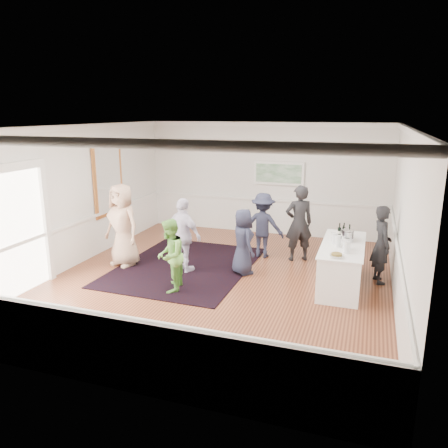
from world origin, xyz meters
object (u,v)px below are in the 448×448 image
(guest_green, at_px, (170,256))
(guest_tan, at_px, (122,225))
(guest_dark_b, at_px, (299,223))
(nut_bowl, at_px, (337,255))
(guest_lilac, at_px, (184,235))
(guest_navy, at_px, (243,242))
(bartender, at_px, (381,244))
(guest_dark_a, at_px, (263,225))
(serving_table, at_px, (342,265))
(ice_bucket, at_px, (348,236))

(guest_green, bearing_deg, guest_tan, -133.22)
(guest_dark_b, distance_m, nut_bowl, 2.45)
(guest_lilac, distance_m, guest_navy, 1.31)
(bartender, distance_m, nut_bowl, 1.58)
(guest_tan, xyz_separation_m, guest_green, (1.68, -1.02, -0.23))
(nut_bowl, bearing_deg, guest_dark_a, 131.08)
(guest_green, distance_m, nut_bowl, 3.18)
(guest_dark_a, bearing_deg, guest_tan, 31.04)
(guest_lilac, height_order, nut_bowl, guest_lilac)
(serving_table, distance_m, nut_bowl, 1.01)
(serving_table, height_order, guest_green, guest_green)
(guest_tan, relative_size, guest_green, 1.31)
(guest_tan, distance_m, guest_dark_b, 4.11)
(serving_table, relative_size, guest_green, 1.50)
(guest_navy, bearing_deg, guest_tan, 55.83)
(guest_tan, height_order, ice_bucket, guest_tan)
(guest_dark_b, xyz_separation_m, nut_bowl, (1.05, -2.21, 0.02))
(serving_table, relative_size, ice_bucket, 8.45)
(guest_green, distance_m, guest_lilac, 1.11)
(guest_green, xyz_separation_m, ice_bucket, (3.27, 1.58, 0.27))
(guest_tan, distance_m, guest_navy, 2.80)
(guest_tan, relative_size, ice_bucket, 7.36)
(guest_tan, xyz_separation_m, nut_bowl, (4.81, -0.56, -0.03))
(guest_tan, relative_size, guest_lilac, 1.15)
(serving_table, xyz_separation_m, guest_tan, (-4.87, -0.32, 0.51))
(guest_navy, distance_m, nut_bowl, 2.26)
(guest_tan, bearing_deg, nut_bowl, 9.32)
(serving_table, xyz_separation_m, guest_navy, (-2.11, 0.04, 0.28))
(guest_tan, height_order, guest_lilac, guest_tan)
(guest_tan, relative_size, guest_navy, 1.32)
(bartender, bearing_deg, guest_lilac, 82.75)
(bartender, relative_size, guest_dark_b, 0.90)
(guest_green, bearing_deg, guest_navy, 130.17)
(guest_tan, xyz_separation_m, guest_dark_b, (3.77, 1.65, -0.05))
(bartender, bearing_deg, guest_dark_a, 55.59)
(guest_navy, bearing_deg, guest_dark_a, -48.10)
(guest_green, bearing_deg, nut_bowl, 86.48)
(bartender, xyz_separation_m, guest_dark_b, (-1.85, 0.85, 0.09))
(ice_bucket, bearing_deg, guest_tan, -173.58)
(guest_navy, height_order, nut_bowl, guest_navy)
(guest_tan, relative_size, nut_bowl, 7.44)
(guest_lilac, relative_size, ice_bucket, 6.41)
(ice_bucket, bearing_deg, guest_dark_a, 152.27)
(guest_dark_b, bearing_deg, guest_green, 24.73)
(guest_dark_a, bearing_deg, guest_dark_b, -176.99)
(serving_table, height_order, guest_tan, guest_tan)
(guest_dark_b, bearing_deg, guest_tan, -3.58)
(bartender, distance_m, guest_dark_a, 2.83)
(bartender, distance_m, guest_dark_b, 2.03)
(serving_table, relative_size, guest_dark_b, 1.21)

